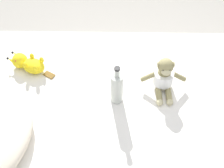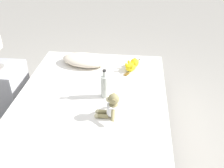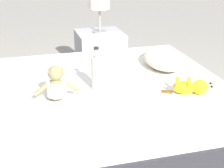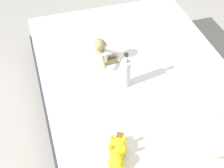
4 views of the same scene
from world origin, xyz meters
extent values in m
plane|color=#9E998E|center=(0.00, 0.00, 0.00)|extent=(16.00, 16.00, 0.00)
cube|color=#2D2D33|center=(0.00, 0.00, 0.12)|extent=(1.50, 2.06, 0.24)
cube|color=white|center=(0.00, 0.00, 0.34)|extent=(1.45, 2.00, 0.21)
ellipsoid|color=beige|center=(-0.19, 0.71, 0.50)|extent=(0.58, 0.40, 0.11)
ellipsoid|color=#8E8456|center=(0.24, -0.21, 0.52)|extent=(0.10, 0.11, 0.15)
cylinder|color=white|center=(0.24, -0.21, 0.53)|extent=(0.13, 0.13, 0.09)
sphere|color=#8E8456|center=(0.24, -0.21, 0.63)|extent=(0.10, 0.10, 0.10)
ellipsoid|color=#C1B789|center=(0.20, -0.21, 0.63)|extent=(0.05, 0.06, 0.04)
sphere|color=black|center=(0.21, -0.23, 0.64)|extent=(0.01, 0.01, 0.01)
sphere|color=black|center=(0.21, -0.19, 0.64)|extent=(0.01, 0.01, 0.01)
cylinder|color=#8E8456|center=(0.25, -0.25, 0.65)|extent=(0.03, 0.01, 0.03)
cylinder|color=#8E8456|center=(0.24, -0.16, 0.65)|extent=(0.03, 0.01, 0.03)
cylinder|color=#8E8456|center=(0.25, -0.30, 0.53)|extent=(0.03, 0.10, 0.08)
cylinder|color=#8E8456|center=(0.24, -0.11, 0.53)|extent=(0.03, 0.10, 0.08)
cylinder|color=#8E8456|center=(0.15, -0.24, 0.47)|extent=(0.10, 0.04, 0.04)
cylinder|color=#8E8456|center=(0.15, -0.18, 0.47)|extent=(0.10, 0.04, 0.04)
sphere|color=#C1B789|center=(0.10, -0.24, 0.47)|extent=(0.04, 0.04, 0.04)
sphere|color=#C1B789|center=(0.10, -0.18, 0.47)|extent=(0.04, 0.04, 0.04)
ellipsoid|color=yellow|center=(0.36, 0.62, 0.49)|extent=(0.16, 0.18, 0.08)
sphere|color=yellow|center=(0.40, 0.71, 0.50)|extent=(0.10, 0.10, 0.10)
cone|color=yellow|center=(0.39, 0.76, 0.51)|extent=(0.05, 0.07, 0.05)
sphere|color=black|center=(0.40, 0.79, 0.52)|extent=(0.02, 0.02, 0.02)
cone|color=yellow|center=(0.44, 0.74, 0.51)|extent=(0.05, 0.07, 0.05)
sphere|color=black|center=(0.45, 0.77, 0.52)|extent=(0.02, 0.02, 0.02)
sphere|color=red|center=(0.37, 0.73, 0.52)|extent=(0.02, 0.02, 0.02)
sphere|color=red|center=(0.42, 0.70, 0.52)|extent=(0.02, 0.02, 0.02)
ellipsoid|color=yellow|center=(0.33, 0.66, 0.53)|extent=(0.04, 0.04, 0.05)
ellipsoid|color=yellow|center=(0.41, 0.63, 0.53)|extent=(0.04, 0.04, 0.05)
ellipsoid|color=yellow|center=(0.30, 0.59, 0.53)|extent=(0.04, 0.04, 0.05)
ellipsoid|color=yellow|center=(0.37, 0.56, 0.53)|extent=(0.04, 0.04, 0.05)
cube|color=brown|center=(0.31, 0.52, 0.45)|extent=(0.07, 0.08, 0.01)
cylinder|color=#B7BCB2|center=(0.13, 0.08, 0.56)|extent=(0.08, 0.08, 0.22)
cylinder|color=#B7BCB2|center=(0.13, 0.08, 0.70)|extent=(0.03, 0.03, 0.06)
cylinder|color=black|center=(0.13, 0.08, 0.74)|extent=(0.03, 0.03, 0.01)
camera|label=1|loc=(-1.08, 0.09, 2.14)|focal=54.14mm
camera|label=2|loc=(0.42, -1.96, 1.92)|focal=41.49mm
camera|label=3|loc=(2.27, -0.40, 1.40)|focal=55.84mm
camera|label=4|loc=(0.71, 1.66, 2.15)|focal=51.44mm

